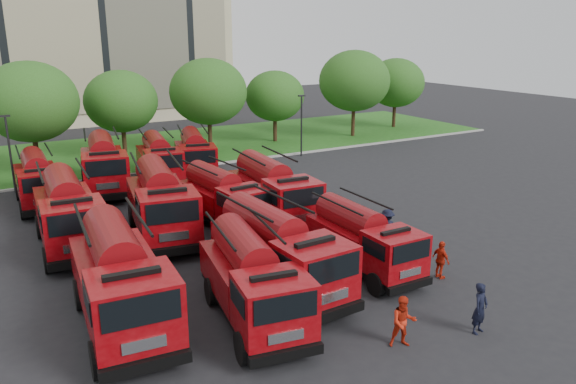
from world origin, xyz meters
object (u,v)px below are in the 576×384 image
object	(u,v)px
firefighter_1	(402,346)
fire_truck_6	(223,198)
fire_truck_7	(273,191)
firefighter_4	(152,250)
firefighter_0	(478,332)
fire_truck_5	(161,202)
firefighter_5	(291,208)
fire_truck_10	(159,159)
fire_truck_11	(195,155)
fire_truck_2	(278,252)
fire_truck_4	(68,212)
fire_truck_3	(363,239)
firefighter_2	(439,278)
fire_truck_0	(121,280)
firefighter_3	(386,246)
fire_truck_1	(252,280)
fire_truck_9	(104,164)
fire_truck_8	(38,180)

from	to	relation	value
firefighter_1	fire_truck_6	bearing A→B (deg)	116.38
fire_truck_7	firefighter_4	world-z (taller)	fire_truck_7
fire_truck_7	firefighter_0	xyz separation A→B (m)	(0.39, -14.24, -1.73)
fire_truck_5	firefighter_5	bearing A→B (deg)	14.77
fire_truck_10	fire_truck_11	distance (m)	2.70
firefighter_0	firefighter_1	distance (m)	2.99
fire_truck_2	fire_truck_6	bearing A→B (deg)	78.34
fire_truck_7	fire_truck_4	bearing A→B (deg)	175.63
fire_truck_3	firefighter_2	size ratio (longest dim) A/B	3.82
fire_truck_11	firefighter_2	size ratio (longest dim) A/B	4.44
fire_truck_0	firefighter_2	distance (m)	13.21
fire_truck_7	firefighter_3	bearing A→B (deg)	-60.27
fire_truck_1	firefighter_5	distance (m)	13.59
fire_truck_3	fire_truck_9	xyz separation A→B (m)	(-6.76, 18.73, 0.34)
firefighter_0	fire_truck_3	bearing A→B (deg)	77.74
fire_truck_11	fire_truck_5	bearing A→B (deg)	-103.96
firefighter_1	fire_truck_8	bearing A→B (deg)	135.26
fire_truck_10	firefighter_5	xyz separation A→B (m)	(4.78, -9.86, -1.60)
fire_truck_6	fire_truck_7	world-z (taller)	fire_truck_7
fire_truck_5	fire_truck_11	xyz separation A→B (m)	(6.02, 10.65, -0.22)
fire_truck_10	firefighter_3	distance (m)	18.47
fire_truck_0	fire_truck_6	size ratio (longest dim) A/B	1.17
fire_truck_7	firefighter_2	world-z (taller)	fire_truck_7
firefighter_2	fire_truck_9	bearing A→B (deg)	26.51
fire_truck_9	firefighter_1	xyz separation A→B (m)	(4.09, -24.40, -1.79)
fire_truck_0	firefighter_1	bearing A→B (deg)	-33.42
fire_truck_4	fire_truck_10	xyz separation A→B (m)	(7.68, 9.69, -0.18)
fire_truck_1	fire_truck_11	bearing A→B (deg)	83.55
firefighter_2	firefighter_3	xyz separation A→B (m)	(0.44, 4.06, 0.00)
fire_truck_9	fire_truck_2	bearing A→B (deg)	-72.06
fire_truck_0	fire_truck_8	distance (m)	17.12
fire_truck_2	fire_truck_8	bearing A→B (deg)	108.56
fire_truck_9	firefighter_5	distance (m)	12.90
fire_truck_6	fire_truck_8	distance (m)	12.12
fire_truck_4	fire_truck_7	distance (m)	10.57
fire_truck_4	fire_truck_6	world-z (taller)	fire_truck_4
fire_truck_11	firefighter_5	world-z (taller)	fire_truck_11
fire_truck_11	firefighter_0	xyz separation A→B (m)	(0.46, -25.64, -1.61)
fire_truck_2	firefighter_3	xyz separation A→B (m)	(7.01, 1.58, -1.72)
fire_truck_8	firefighter_5	world-z (taller)	fire_truck_8
fire_truck_2	fire_truck_10	distance (m)	19.11
fire_truck_3	fire_truck_5	size ratio (longest dim) A/B	0.77
fire_truck_8	fire_truck_10	size ratio (longest dim) A/B	0.95
fire_truck_4	firefighter_1	size ratio (longest dim) A/B	4.38
fire_truck_3	firefighter_4	xyz separation A→B (m)	(-7.37, 6.98, -1.45)
fire_truck_0	fire_truck_3	size ratio (longest dim) A/B	1.27
fire_truck_7	firefighter_1	world-z (taller)	fire_truck_7
firefighter_2	fire_truck_7	bearing A→B (deg)	16.91
firefighter_2	fire_truck_3	bearing A→B (deg)	47.91
fire_truck_1	fire_truck_8	xyz separation A→B (m)	(-4.72, 19.11, -0.04)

